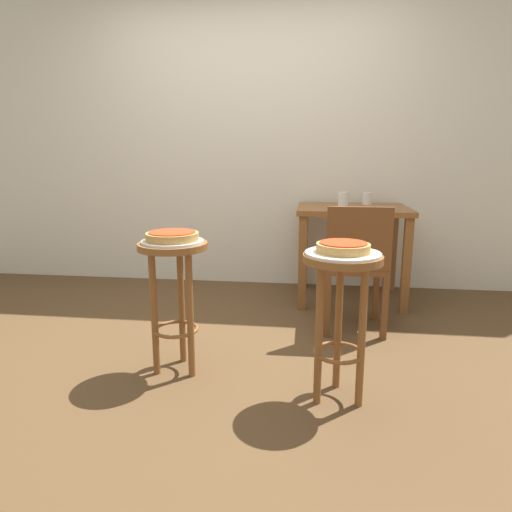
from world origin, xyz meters
TOP-DOWN VIEW (x-y plane):
  - ground_plane at (0.00, 0.00)m, footprint 6.00×6.00m
  - back_wall at (0.00, 1.65)m, footprint 6.00×0.10m
  - stool_foreground at (0.69, -0.39)m, footprint 0.36×0.36m
  - serving_plate_foreground at (0.69, -0.39)m, footprint 0.34×0.34m
  - pizza_foreground at (0.69, -0.39)m, footprint 0.24×0.24m
  - stool_middle at (-0.17, -0.21)m, footprint 0.36×0.36m
  - serving_plate_middle at (-0.17, -0.21)m, footprint 0.32×0.32m
  - pizza_middle at (-0.17, -0.21)m, footprint 0.27×0.27m
  - dining_table at (0.86, 1.20)m, footprint 0.86×0.70m
  - cup_near_edge at (0.77, 1.05)m, footprint 0.08×0.08m
  - cup_far_edge at (0.98, 1.38)m, footprint 0.08×0.08m
  - wooden_chair at (0.83, 0.49)m, footprint 0.41×0.41m

SIDE VIEW (x-z plane):
  - ground_plane at x=0.00m, z-range 0.00..0.00m
  - wooden_chair at x=0.83m, z-range 0.04..0.89m
  - stool_foreground at x=0.69m, z-range 0.16..0.88m
  - stool_middle at x=-0.17m, z-range 0.16..0.88m
  - dining_table at x=0.86m, z-range 0.25..1.01m
  - serving_plate_foreground at x=0.69m, z-range 0.71..0.73m
  - serving_plate_middle at x=-0.17m, z-range 0.71..0.73m
  - pizza_foreground at x=0.69m, z-range 0.72..0.77m
  - pizza_middle at x=-0.17m, z-range 0.72..0.77m
  - cup_far_edge at x=0.98m, z-range 0.76..0.86m
  - cup_near_edge at x=0.77m, z-range 0.76..0.89m
  - back_wall at x=0.00m, z-range 0.00..3.00m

